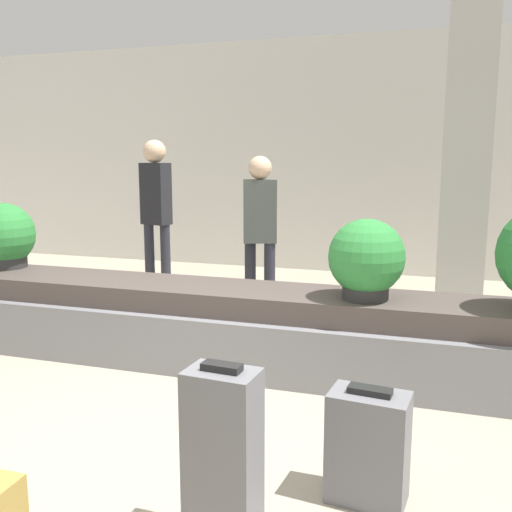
# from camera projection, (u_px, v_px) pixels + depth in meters

# --- Properties ---
(ground_plane) EXTENTS (18.00, 18.00, 0.00)m
(ground_plane) POSITION_uv_depth(u_px,v_px,m) (173.00, 460.00, 3.02)
(ground_plane) COLOR #9E937F
(back_wall) EXTENTS (18.00, 0.06, 3.20)m
(back_wall) POSITION_uv_depth(u_px,v_px,m) (343.00, 157.00, 7.81)
(back_wall) COLOR silver
(back_wall) RESTS_ON ground_plane
(carousel) EXTENTS (6.88, 0.79, 0.61)m
(carousel) POSITION_uv_depth(u_px,v_px,m) (256.00, 330.00, 4.34)
(carousel) COLOR gray
(carousel) RESTS_ON ground_plane
(pillar) EXTENTS (0.45, 0.45, 3.20)m
(pillar) POSITION_uv_depth(u_px,v_px,m) (466.00, 156.00, 5.67)
(pillar) COLOR beige
(pillar) RESTS_ON ground_plane
(suitcase_0) EXTENTS (0.38, 0.26, 0.56)m
(suitcase_0) POSITION_uv_depth(u_px,v_px,m) (368.00, 447.00, 2.63)
(suitcase_0) COLOR slate
(suitcase_0) RESTS_ON ground_plane
(suitcase_1) EXTENTS (0.30, 0.21, 0.79)m
(suitcase_1) POSITION_uv_depth(u_px,v_px,m) (223.00, 459.00, 2.30)
(suitcase_1) COLOR slate
(suitcase_1) RESTS_ON ground_plane
(potted_plant_0) EXTENTS (0.56, 0.56, 0.58)m
(potted_plant_0) POSITION_uv_depth(u_px,v_px,m) (3.00, 237.00, 5.08)
(potted_plant_0) COLOR #2D2D2D
(potted_plant_0) RESTS_ON carousel
(potted_plant_1) EXTENTS (0.53, 0.53, 0.56)m
(potted_plant_1) POSITION_uv_depth(u_px,v_px,m) (366.00, 260.00, 3.93)
(potted_plant_1) COLOR #2D2D2D
(potted_plant_1) RESTS_ON carousel
(traveler_1) EXTENTS (0.36, 0.26, 1.78)m
(traveler_1) POSITION_uv_depth(u_px,v_px,m) (156.00, 204.00, 6.32)
(traveler_1) COLOR #282833
(traveler_1) RESTS_ON ground_plane
(traveler_2) EXTENTS (0.36, 0.27, 1.60)m
(traveler_2) POSITION_uv_depth(u_px,v_px,m) (260.00, 224.00, 5.54)
(traveler_2) COLOR #282833
(traveler_2) RESTS_ON ground_plane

